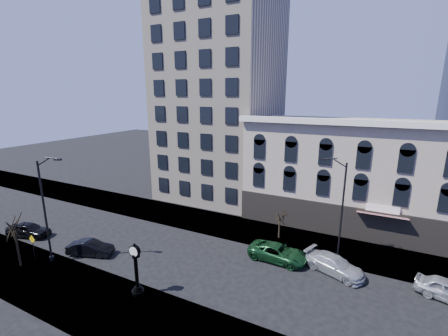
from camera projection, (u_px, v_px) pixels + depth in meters
The scene contains 15 objects.
ground at pixel (186, 258), 27.87m from camera, with size 160.00×160.00×0.00m, color black.
sidewalk_far at pixel (224, 225), 34.80m from camera, with size 160.00×6.00×0.12m, color gray.
sidewalk_near at pixel (122, 311), 20.91m from camera, with size 160.00×6.00×0.12m, color gray.
cream_tower at pixel (220, 62), 42.34m from camera, with size 15.90×15.40×42.50m.
victorian_row at pixel (346, 172), 35.01m from camera, with size 22.60×11.19×12.50m.
street_clock at pixel (136, 271), 22.32m from camera, with size 0.94×0.94×4.15m.
street_lamp_near at pixel (48, 183), 25.36m from camera, with size 2.45×1.11×9.86m.
street_lamp_far at pixel (336, 183), 26.03m from camera, with size 2.48×0.60×9.61m.
bare_tree_near at pixel (13, 224), 25.50m from camera, with size 3.07×3.07×5.26m.
bare_tree_far at pixel (280, 213), 30.96m from camera, with size 2.16×2.16×3.70m.
warning_sign at pixel (33, 243), 27.14m from camera, with size 0.76×0.06×2.35m.
car_near_a at pixel (29, 230), 31.98m from camera, with size 1.82×4.53×1.54m, color black.
car_near_b at pixel (90, 248), 28.30m from camera, with size 1.48×4.24×1.40m, color black.
car_far_a at pixel (278, 253), 27.39m from camera, with size 2.47×5.37×1.49m, color #143F1E.
car_far_b at pixel (334, 265), 25.44m from camera, with size 2.07×5.09×1.48m, color #A5A8AD.
Camera 1 is at (14.46, -20.80, 14.79)m, focal length 24.00 mm.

